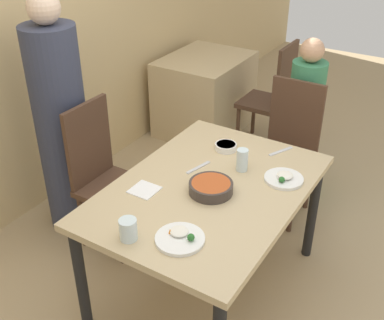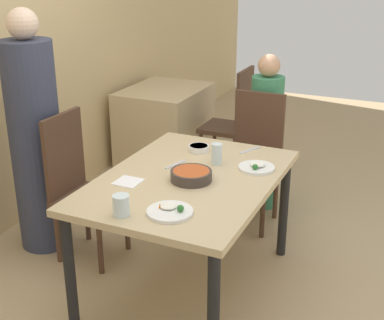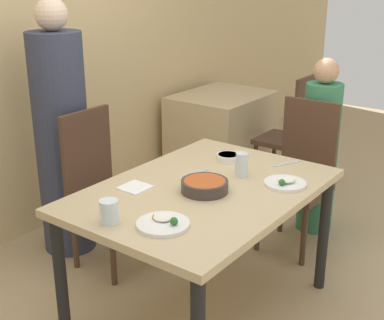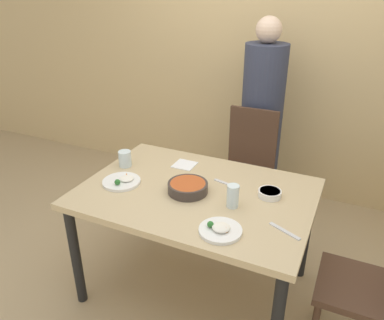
{
  "view_description": "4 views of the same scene",
  "coord_description": "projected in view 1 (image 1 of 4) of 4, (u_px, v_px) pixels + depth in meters",
  "views": [
    {
      "loc": [
        -1.87,
        -1.06,
        2.19
      ],
      "look_at": [
        -0.05,
        0.07,
        0.91
      ],
      "focal_mm": 45.0,
      "sensor_mm": 36.0,
      "label": 1
    },
    {
      "loc": [
        -2.54,
        -1.18,
        1.95
      ],
      "look_at": [
        -0.14,
        -0.09,
        0.91
      ],
      "focal_mm": 50.0,
      "sensor_mm": 36.0,
      "label": 2
    },
    {
      "loc": [
        -2.03,
        -1.44,
        1.79
      ],
      "look_at": [
        -0.01,
        0.06,
        0.88
      ],
      "focal_mm": 50.0,
      "sensor_mm": 36.0,
      "label": 3
    },
    {
      "loc": [
        0.78,
        -1.74,
        1.85
      ],
      "look_at": [
        -0.07,
        0.09,
        0.89
      ],
      "focal_mm": 35.0,
      "sensor_mm": 36.0,
      "label": 4
    }
  ],
  "objects": [
    {
      "name": "background_table",
      "position": [
        205.0,
        94.0,
        4.62
      ],
      "size": [
        0.86,
        0.69,
        0.73
      ],
      "color": "tan",
      "rests_on": "ground_plane"
    },
    {
      "name": "chair_adult_spot",
      "position": [
        104.0,
        174.0,
        3.12
      ],
      "size": [
        0.4,
        0.4,
        0.98
      ],
      "color": "#4C3323",
      "rests_on": "ground_plane"
    },
    {
      "name": "chair_background",
      "position": [
        273.0,
        95.0,
        4.23
      ],
      "size": [
        0.4,
        0.4,
        0.98
      ],
      "rotation": [
        0.0,
        0.0,
        3.14
      ],
      "color": "#4C3323",
      "rests_on": "ground_plane"
    },
    {
      "name": "glass_water_tall",
      "position": [
        128.0,
        229.0,
        2.19
      ],
      "size": [
        0.08,
        0.08,
        0.11
      ],
      "color": "silver",
      "rests_on": "dining_table"
    },
    {
      "name": "plate_rice_child",
      "position": [
        284.0,
        178.0,
        2.63
      ],
      "size": [
        0.22,
        0.22,
        0.05
      ],
      "color": "white",
      "rests_on": "dining_table"
    },
    {
      "name": "bowl_rice_small",
      "position": [
        226.0,
        146.0,
        2.92
      ],
      "size": [
        0.13,
        0.13,
        0.04
      ],
      "color": "white",
      "rests_on": "dining_table"
    },
    {
      "name": "person_adult",
      "position": [
        62.0,
        129.0,
        3.15
      ],
      "size": [
        0.34,
        0.34,
        1.63
      ],
      "color": "#33384C",
      "rests_on": "ground_plane"
    },
    {
      "name": "chair_child_spot",
      "position": [
        287.0,
        148.0,
        3.42
      ],
      "size": [
        0.4,
        0.4,
        0.98
      ],
      "rotation": [
        0.0,
        0.0,
        -1.57
      ],
      "color": "#4C3323",
      "rests_on": "ground_plane"
    },
    {
      "name": "plate_rice_adult",
      "position": [
        180.0,
        238.0,
        2.2
      ],
      "size": [
        0.23,
        0.23,
        0.05
      ],
      "color": "white",
      "rests_on": "dining_table"
    },
    {
      "name": "dining_table",
      "position": [
        209.0,
        199.0,
        2.62
      ],
      "size": [
        1.35,
        0.94,
        0.74
      ],
      "color": "tan",
      "rests_on": "ground_plane"
    },
    {
      "name": "glass_water_short",
      "position": [
        242.0,
        160.0,
        2.7
      ],
      "size": [
        0.07,
        0.07,
        0.13
      ],
      "color": "silver",
      "rests_on": "dining_table"
    },
    {
      "name": "fork_steel",
      "position": [
        281.0,
        151.0,
        2.91
      ],
      "size": [
        0.17,
        0.09,
        0.01
      ],
      "color": "silver",
      "rests_on": "dining_table"
    },
    {
      "name": "bowl_curry",
      "position": [
        211.0,
        187.0,
        2.52
      ],
      "size": [
        0.23,
        0.23,
        0.06
      ],
      "color": "#3D332D",
      "rests_on": "dining_table"
    },
    {
      "name": "napkin_folded",
      "position": [
        144.0,
        190.0,
        2.55
      ],
      "size": [
        0.14,
        0.14,
        0.01
      ],
      "color": "white",
      "rests_on": "dining_table"
    },
    {
      "name": "spoon_steel",
      "position": [
        198.0,
        167.0,
        2.75
      ],
      "size": [
        0.18,
        0.06,
        0.01
      ],
      "color": "silver",
      "rests_on": "dining_table"
    },
    {
      "name": "ground_plane",
      "position": [
        207.0,
        287.0,
        2.96
      ],
      "size": [
        10.0,
        10.0,
        0.0
      ],
      "primitive_type": "plane",
      "color": "tan"
    },
    {
      "name": "person_child",
      "position": [
        303.0,
        125.0,
        3.6
      ],
      "size": [
        0.25,
        0.25,
        1.23
      ],
      "color": "#387F56",
      "rests_on": "ground_plane"
    }
  ]
}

